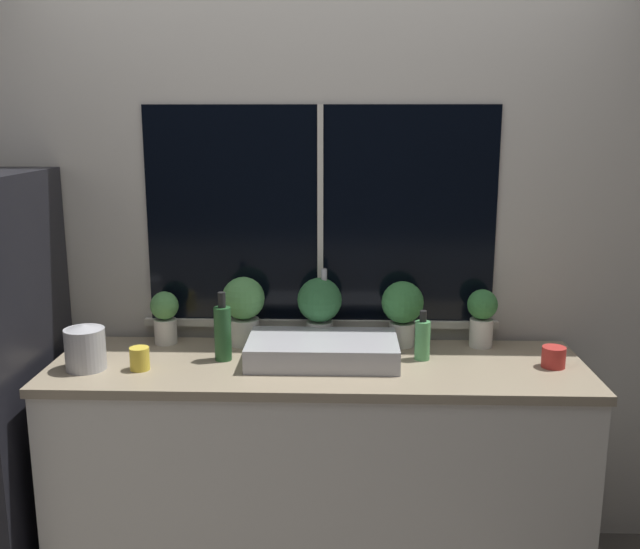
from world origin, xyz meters
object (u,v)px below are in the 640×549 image
(bottle_tall, at_px, (223,332))
(potted_plant_far_right, at_px, (482,315))
(potted_plant_right, at_px, (402,308))
(mug_red, at_px, (554,357))
(potted_plant_left, at_px, (244,306))
(potted_plant_far_left, at_px, (165,315))
(soap_bottle, at_px, (422,339))
(mug_yellow, at_px, (140,359))
(sink, at_px, (323,349))
(potted_plant_center, at_px, (320,305))
(kettle, at_px, (85,347))

(bottle_tall, bearing_deg, potted_plant_far_right, 10.90)
(potted_plant_far_right, bearing_deg, potted_plant_right, 180.00)
(potted_plant_right, height_order, mug_red, potted_plant_right)
(potted_plant_far_right, bearing_deg, potted_plant_left, 180.00)
(potted_plant_far_left, height_order, potted_plant_right, potted_plant_right)
(potted_plant_far_left, relative_size, soap_bottle, 1.13)
(soap_bottle, xyz_separation_m, bottle_tall, (-0.78, -0.03, 0.03))
(bottle_tall, distance_m, mug_yellow, 0.33)
(potted_plant_far_left, height_order, potted_plant_far_right, potted_plant_far_right)
(sink, height_order, potted_plant_far_right, sink)
(potted_plant_far_right, bearing_deg, mug_red, -46.46)
(potted_plant_far_right, relative_size, mug_yellow, 2.79)
(potted_plant_left, distance_m, mug_yellow, 0.49)
(potted_plant_center, xyz_separation_m, soap_bottle, (0.41, -0.17, -0.09))
(potted_plant_far_left, distance_m, mug_yellow, 0.33)
(potted_plant_far_right, relative_size, kettle, 1.38)
(potted_plant_left, relative_size, potted_plant_right, 1.05)
(potted_plant_center, distance_m, kettle, 0.93)
(sink, height_order, mug_red, sink)
(potted_plant_far_right, height_order, mug_red, potted_plant_far_right)
(potted_plant_left, height_order, potted_plant_right, potted_plant_left)
(potted_plant_left, height_order, soap_bottle, potted_plant_left)
(potted_plant_left, xyz_separation_m, potted_plant_right, (0.65, 0.00, -0.00))
(potted_plant_far_right, height_order, bottle_tall, bottle_tall)
(potted_plant_center, distance_m, potted_plant_far_right, 0.67)
(bottle_tall, bearing_deg, potted_plant_far_left, 144.06)
(potted_plant_far_left, height_order, soap_bottle, potted_plant_far_left)
(potted_plant_center, height_order, potted_plant_far_right, potted_plant_center)
(potted_plant_far_right, bearing_deg, bottle_tall, -169.10)
(potted_plant_far_right, bearing_deg, potted_plant_center, 180.00)
(sink, distance_m, potted_plant_right, 0.40)
(kettle, bearing_deg, sink, 7.73)
(mug_yellow, height_order, kettle, kettle)
(potted_plant_far_right, distance_m, soap_bottle, 0.31)
(potted_plant_far_left, height_order, kettle, potted_plant_far_left)
(potted_plant_right, bearing_deg, sink, -148.19)
(soap_bottle, height_order, mug_yellow, soap_bottle)
(potted_plant_center, bearing_deg, soap_bottle, -22.44)
(potted_plant_center, height_order, kettle, potted_plant_center)
(potted_plant_center, bearing_deg, kettle, -159.77)
(potted_plant_far_right, distance_m, kettle, 1.57)
(potted_plant_far_right, height_order, mug_yellow, potted_plant_far_right)
(mug_yellow, bearing_deg, potted_plant_center, 25.79)
(potted_plant_far_left, distance_m, soap_bottle, 1.06)
(potted_plant_right, height_order, kettle, potted_plant_right)
(sink, relative_size, potted_plant_far_right, 2.40)
(kettle, bearing_deg, bottle_tall, 13.61)
(potted_plant_far_left, xyz_separation_m, soap_bottle, (1.05, -0.17, -0.04))
(potted_plant_far_left, bearing_deg, mug_red, -8.89)
(potted_plant_left, bearing_deg, kettle, -149.94)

